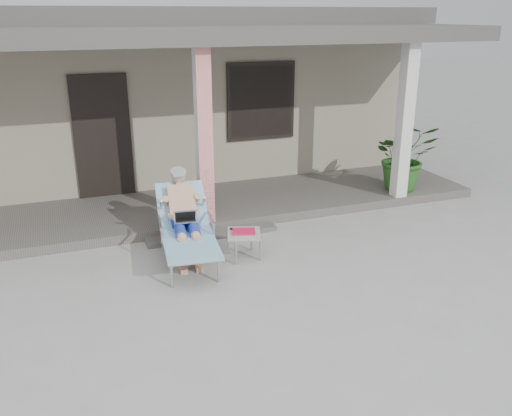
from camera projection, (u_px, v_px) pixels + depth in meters
name	position (u px, v px, depth m)	size (l,w,h in m)	color
ground	(254.00, 292.00, 6.58)	(60.00, 60.00, 0.00)	#9E9E99
house	(151.00, 88.00, 11.74)	(10.40, 5.40, 3.30)	gray
porch_deck	(193.00, 208.00, 9.20)	(10.00, 2.00, 0.15)	#605B56
porch_overhang	(187.00, 41.00, 8.23)	(10.00, 2.30, 2.85)	silver
porch_step	(212.00, 234.00, 8.20)	(2.00, 0.30, 0.07)	#605B56
lounger	(185.00, 207.00, 7.31)	(0.87, 1.87, 1.18)	#B7B7BC
side_table	(244.00, 235.00, 7.40)	(0.56, 0.56, 0.40)	#A3A49F
potted_palm	(405.00, 157.00, 9.74)	(1.10, 0.95, 1.22)	#26591E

